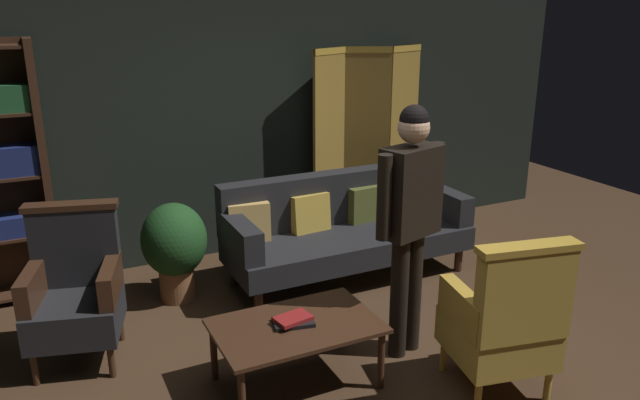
{
  "coord_description": "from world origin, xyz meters",
  "views": [
    {
      "loc": [
        -1.82,
        -2.92,
        2.28
      ],
      "look_at": [
        0.0,
        0.8,
        0.95
      ],
      "focal_mm": 34.24,
      "sensor_mm": 36.0,
      "label": 1
    }
  ],
  "objects_px": {
    "coffee_table": "(296,331)",
    "standing_figure": "(410,210)",
    "armchair_wing_left": "(75,290)",
    "potted_plant": "(174,245)",
    "folding_screen": "(367,140)",
    "velvet_couch": "(344,225)",
    "book_red_leather": "(293,318)",
    "armchair_gilt_accent": "(505,320)",
    "book_black_cloth": "(293,322)"
  },
  "relations": [
    {
      "from": "velvet_couch",
      "to": "potted_plant",
      "type": "height_order",
      "value": "velvet_couch"
    },
    {
      "from": "folding_screen",
      "to": "armchair_gilt_accent",
      "type": "distance_m",
      "value": 2.86
    },
    {
      "from": "coffee_table",
      "to": "potted_plant",
      "type": "distance_m",
      "value": 1.54
    },
    {
      "from": "coffee_table",
      "to": "armchair_gilt_accent",
      "type": "height_order",
      "value": "armchair_gilt_accent"
    },
    {
      "from": "velvet_couch",
      "to": "book_red_leather",
      "type": "xyz_separation_m",
      "value": [
        -1.06,
        -1.33,
        0.0
      ]
    },
    {
      "from": "armchair_gilt_accent",
      "to": "standing_figure",
      "type": "xyz_separation_m",
      "value": [
        -0.26,
        0.65,
        0.54
      ]
    },
    {
      "from": "folding_screen",
      "to": "standing_figure",
      "type": "height_order",
      "value": "folding_screen"
    },
    {
      "from": "armchair_wing_left",
      "to": "potted_plant",
      "type": "distance_m",
      "value": 0.96
    },
    {
      "from": "armchair_wing_left",
      "to": "standing_figure",
      "type": "distance_m",
      "value": 2.25
    },
    {
      "from": "folding_screen",
      "to": "book_red_leather",
      "type": "height_order",
      "value": "folding_screen"
    },
    {
      "from": "folding_screen",
      "to": "armchair_gilt_accent",
      "type": "bearing_deg",
      "value": -103.06
    },
    {
      "from": "coffee_table",
      "to": "book_red_leather",
      "type": "bearing_deg",
      "value": 147.76
    },
    {
      "from": "coffee_table",
      "to": "standing_figure",
      "type": "relative_size",
      "value": 0.59
    },
    {
      "from": "folding_screen",
      "to": "potted_plant",
      "type": "bearing_deg",
      "value": -163.26
    },
    {
      "from": "folding_screen",
      "to": "potted_plant",
      "type": "distance_m",
      "value": 2.27
    },
    {
      "from": "folding_screen",
      "to": "book_red_leather",
      "type": "distance_m",
      "value": 2.79
    },
    {
      "from": "folding_screen",
      "to": "book_black_cloth",
      "type": "relative_size",
      "value": 7.73
    },
    {
      "from": "coffee_table",
      "to": "potted_plant",
      "type": "bearing_deg",
      "value": 104.75
    },
    {
      "from": "velvet_couch",
      "to": "standing_figure",
      "type": "relative_size",
      "value": 1.25
    },
    {
      "from": "coffee_table",
      "to": "standing_figure",
      "type": "bearing_deg",
      "value": 2.22
    },
    {
      "from": "velvet_couch",
      "to": "armchair_gilt_accent",
      "type": "bearing_deg",
      "value": -88.87
    },
    {
      "from": "coffee_table",
      "to": "book_black_cloth",
      "type": "relative_size",
      "value": 4.07
    },
    {
      "from": "velvet_couch",
      "to": "coffee_table",
      "type": "height_order",
      "value": "velvet_couch"
    },
    {
      "from": "coffee_table",
      "to": "armchair_wing_left",
      "type": "xyz_separation_m",
      "value": [
        -1.18,
        0.93,
        0.12
      ]
    },
    {
      "from": "armchair_gilt_accent",
      "to": "book_black_cloth",
      "type": "height_order",
      "value": "armchair_gilt_accent"
    },
    {
      "from": "coffee_table",
      "to": "armchair_gilt_accent",
      "type": "distance_m",
      "value": 1.25
    },
    {
      "from": "book_red_leather",
      "to": "armchair_wing_left",
      "type": "bearing_deg",
      "value": 141.51
    },
    {
      "from": "potted_plant",
      "to": "folding_screen",
      "type": "bearing_deg",
      "value": 16.74
    },
    {
      "from": "velvet_couch",
      "to": "armchair_gilt_accent",
      "type": "height_order",
      "value": "armchair_gilt_accent"
    },
    {
      "from": "armchair_wing_left",
      "to": "standing_figure",
      "type": "bearing_deg",
      "value": -24.28
    },
    {
      "from": "coffee_table",
      "to": "book_black_cloth",
      "type": "xyz_separation_m",
      "value": [
        -0.01,
        0.01,
        0.06
      ]
    },
    {
      "from": "velvet_couch",
      "to": "coffee_table",
      "type": "xyz_separation_m",
      "value": [
        -1.05,
        -1.34,
        -0.08
      ]
    },
    {
      "from": "folding_screen",
      "to": "velvet_couch",
      "type": "distance_m",
      "value": 1.17
    },
    {
      "from": "coffee_table",
      "to": "book_red_leather",
      "type": "relative_size",
      "value": 4.62
    },
    {
      "from": "standing_figure",
      "to": "folding_screen",
      "type": "bearing_deg",
      "value": 66.73
    },
    {
      "from": "armchair_wing_left",
      "to": "book_black_cloth",
      "type": "height_order",
      "value": "armchair_wing_left"
    },
    {
      "from": "folding_screen",
      "to": "book_red_leather",
      "type": "relative_size",
      "value": 8.77
    },
    {
      "from": "velvet_couch",
      "to": "book_black_cloth",
      "type": "height_order",
      "value": "velvet_couch"
    },
    {
      "from": "potted_plant",
      "to": "coffee_table",
      "type": "bearing_deg",
      "value": -75.25
    },
    {
      "from": "armchair_gilt_accent",
      "to": "standing_figure",
      "type": "bearing_deg",
      "value": 111.97
    },
    {
      "from": "coffee_table",
      "to": "armchair_wing_left",
      "type": "bearing_deg",
      "value": 141.59
    },
    {
      "from": "velvet_couch",
      "to": "standing_figure",
      "type": "xyz_separation_m",
      "value": [
        -0.22,
        -1.3,
        0.57
      ]
    },
    {
      "from": "armchair_wing_left",
      "to": "coffee_table",
      "type": "bearing_deg",
      "value": -38.41
    },
    {
      "from": "armchair_wing_left",
      "to": "velvet_couch",
      "type": "bearing_deg",
      "value": 10.33
    },
    {
      "from": "standing_figure",
      "to": "potted_plant",
      "type": "height_order",
      "value": "standing_figure"
    },
    {
      "from": "folding_screen",
      "to": "armchair_wing_left",
      "type": "xyz_separation_m",
      "value": [
        -2.9,
        -1.19,
        -0.5
      ]
    },
    {
      "from": "velvet_couch",
      "to": "standing_figure",
      "type": "bearing_deg",
      "value": -99.78
    },
    {
      "from": "armchair_wing_left",
      "to": "folding_screen",
      "type": "bearing_deg",
      "value": 22.4
    },
    {
      "from": "standing_figure",
      "to": "book_black_cloth",
      "type": "height_order",
      "value": "standing_figure"
    },
    {
      "from": "folding_screen",
      "to": "coffee_table",
      "type": "distance_m",
      "value": 2.8
    }
  ]
}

